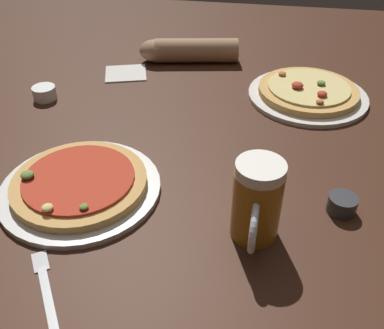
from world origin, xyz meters
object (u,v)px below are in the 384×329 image
Objects in this scene: pizza_plate_near at (80,185)px; napkin_folded at (126,73)px; ramekin_sauce at (44,93)px; pizza_plate_far at (308,92)px; fork_left at (48,300)px; diner_arm at (185,50)px; beer_mug_dark at (257,203)px; ramekin_butter at (342,204)px.

napkin_folded is (-0.07, 0.54, -0.01)m from pizza_plate_near.
napkin_folded is at bearing 47.38° from ramekin_sauce.
ramekin_sauce is (-0.71, -0.13, 0.00)m from pizza_plate_far.
pizza_plate_near is 2.68× the size of napkin_folded.
pizza_plate_far is 0.86m from fork_left.
pizza_plate_near is at bearing -83.01° from napkin_folded.
diner_arm reaches higher than napkin_folded.
diner_arm is at bearing 109.61° from beer_mug_dark.
napkin_folded reaches higher than fork_left.
pizza_plate_far is at bearing -25.69° from diner_arm.
napkin_folded is at bearing 138.57° from ramekin_butter.
beer_mug_dark is 0.74m from napkin_folded.
diner_arm is (-0.38, 0.18, 0.02)m from pizza_plate_far.
ramekin_sauce is at bearing -137.40° from diner_arm.
pizza_plate_far is 1.04× the size of diner_arm.
pizza_plate_far reaches higher than ramekin_sauce.
beer_mug_dark is 1.28× the size of napkin_folded.
fork_left is at bearing -147.10° from beer_mug_dark.
napkin_folded is at bearing 96.99° from pizza_plate_near.
pizza_plate_near is 0.43m from ramekin_sauce.
ramekin_butter is at bearing -41.43° from napkin_folded.
ramekin_sauce is at bearing 156.63° from ramekin_butter.
pizza_plate_near is at bearing 170.00° from beer_mug_dark.
beer_mug_dark is 0.78× the size of fork_left.
ramekin_sauce reaches higher than napkin_folded.
diner_arm is (-0.42, 0.64, 0.02)m from ramekin_butter.
napkin_folded is at bearing 98.11° from fork_left.
diner_arm is (0.34, 0.31, 0.02)m from ramekin_sauce.
ramekin_butter is 0.18× the size of diner_arm.
ramekin_butter is at bearing 2.99° from pizza_plate_near.
ramekin_sauce is 0.31× the size of fork_left.
ramekin_butter reaches higher than fork_left.
pizza_plate_far is at bearing 45.57° from pizza_plate_near.
ramekin_sauce is at bearing 124.08° from pizza_plate_near.
fork_left is (-0.42, -0.74, -0.01)m from pizza_plate_far.
fork_left is at bearing -64.94° from ramekin_sauce.
pizza_plate_near is 1.62× the size of fork_left.
pizza_plate_far reaches higher than ramekin_butter.
ramekin_butter is 0.55m from fork_left.
pizza_plate_near is 5.19× the size of ramekin_sauce.
ramekin_butter is at bearing 28.72° from beer_mug_dark.
beer_mug_dark is 0.20m from ramekin_butter.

